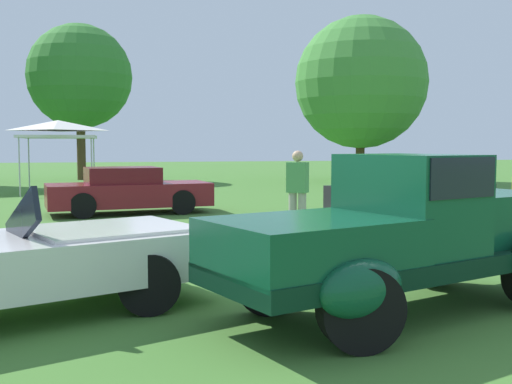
# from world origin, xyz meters

# --- Properties ---
(ground_plane) EXTENTS (120.00, 120.00, 0.00)m
(ground_plane) POSITION_xyz_m (0.00, 0.00, 0.00)
(ground_plane) COLOR #42752D
(feature_pickup_truck) EXTENTS (4.55, 2.89, 1.70)m
(feature_pickup_truck) POSITION_xyz_m (-0.08, -0.39, 0.87)
(feature_pickup_truck) COLOR black
(feature_pickup_truck) RESTS_ON ground_plane
(neighbor_convertible) EXTENTS (4.69, 3.22, 1.40)m
(neighbor_convertible) POSITION_xyz_m (-4.16, 0.37, 0.58)
(neighbor_convertible) COLOR silver
(neighbor_convertible) RESTS_ON ground_plane
(show_car_burgundy) EXTENTS (4.37, 2.28, 1.22)m
(show_car_burgundy) POSITION_xyz_m (-2.77, 10.04, 0.60)
(show_car_burgundy) COLOR maroon
(show_car_burgundy) RESTS_ON ground_plane
(show_car_charcoal) EXTENTS (4.61, 2.88, 1.22)m
(show_car_charcoal) POSITION_xyz_m (4.22, 7.85, 0.60)
(show_car_charcoal) COLOR #28282D
(show_car_charcoal) RESTS_ON ground_plane
(spectator_near_truck) EXTENTS (0.46, 0.43, 1.69)m
(spectator_near_truck) POSITION_xyz_m (0.45, 5.28, 0.91)
(spectator_near_truck) COLOR #9E998E
(spectator_near_truck) RESTS_ON ground_plane
(canopy_tent_left_field) EXTENTS (2.69, 2.69, 2.71)m
(canopy_tent_left_field) POSITION_xyz_m (-5.11, 17.35, 2.42)
(canopy_tent_left_field) COLOR #B7B7BC
(canopy_tent_left_field) RESTS_ON ground_plane
(treeline_mid_left) EXTENTS (5.30, 5.30, 7.96)m
(treeline_mid_left) POSITION_xyz_m (-4.79, 26.63, 5.29)
(treeline_mid_left) COLOR #47331E
(treeline_mid_left) RESTS_ON ground_plane
(treeline_center) EXTENTS (6.52, 6.52, 8.14)m
(treeline_center) POSITION_xyz_m (8.85, 22.43, 4.88)
(treeline_center) COLOR #47331E
(treeline_center) RESTS_ON ground_plane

